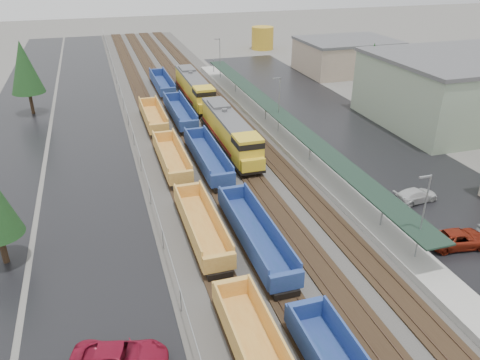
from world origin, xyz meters
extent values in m
cube|color=#302D2B|center=(0.00, 60.00, 0.04)|extent=(20.00, 160.00, 0.08)
cube|color=black|center=(-6.00, 60.00, 0.15)|extent=(2.60, 160.00, 0.15)
cube|color=#473326|center=(-6.72, 60.00, 0.27)|extent=(0.08, 160.00, 0.07)
cube|color=#473326|center=(-5.28, 60.00, 0.27)|extent=(0.08, 160.00, 0.07)
cube|color=black|center=(-2.00, 60.00, 0.15)|extent=(2.60, 160.00, 0.15)
cube|color=#473326|center=(-2.72, 60.00, 0.27)|extent=(0.08, 160.00, 0.07)
cube|color=#473326|center=(-1.28, 60.00, 0.27)|extent=(0.08, 160.00, 0.07)
cube|color=black|center=(2.00, 60.00, 0.15)|extent=(2.60, 160.00, 0.15)
cube|color=#473326|center=(1.28, 60.00, 0.27)|extent=(0.08, 160.00, 0.07)
cube|color=#473326|center=(2.72, 60.00, 0.27)|extent=(0.08, 160.00, 0.07)
cube|color=black|center=(6.00, 60.00, 0.15)|extent=(2.60, 160.00, 0.15)
cube|color=#473326|center=(5.28, 60.00, 0.27)|extent=(0.08, 160.00, 0.07)
cube|color=#473326|center=(6.72, 60.00, 0.27)|extent=(0.08, 160.00, 0.07)
cube|color=black|center=(-15.00, 60.00, 0.01)|extent=(10.00, 160.00, 0.02)
cube|color=black|center=(-25.00, 60.00, 0.01)|extent=(9.00, 160.00, 0.02)
cube|color=black|center=(19.00, 50.00, 0.01)|extent=(16.00, 100.00, 0.02)
cube|color=#9E9B93|center=(9.50, 50.00, 0.35)|extent=(3.00, 80.00, 0.70)
cylinder|color=gray|center=(9.50, 25.00, 1.90)|extent=(0.16, 0.16, 2.40)
cylinder|color=gray|center=(9.50, 40.00, 1.90)|extent=(0.16, 0.16, 2.40)
cylinder|color=gray|center=(9.50, 55.00, 1.90)|extent=(0.16, 0.16, 2.40)
cylinder|color=gray|center=(9.50, 70.00, 1.90)|extent=(0.16, 0.16, 2.40)
cylinder|color=gray|center=(9.50, 85.00, 1.90)|extent=(0.16, 0.16, 2.40)
cube|color=black|center=(9.50, 50.00, 3.20)|extent=(2.60, 65.00, 0.15)
cylinder|color=gray|center=(9.50, 20.00, 4.00)|extent=(0.12, 0.12, 8.00)
cube|color=gray|center=(9.00, 20.00, 7.90)|extent=(1.00, 0.15, 0.12)
cylinder|color=gray|center=(9.50, 50.00, 4.00)|extent=(0.12, 0.12, 8.00)
cube|color=gray|center=(9.00, 50.00, 7.90)|extent=(1.00, 0.15, 0.12)
cylinder|color=gray|center=(9.50, 80.00, 4.00)|extent=(0.12, 0.12, 8.00)
cube|color=gray|center=(9.00, 80.00, 7.90)|extent=(1.00, 0.15, 0.12)
cylinder|color=gray|center=(-9.50, 20.00, 1.00)|extent=(0.08, 0.08, 2.00)
cylinder|color=gray|center=(-9.50, 28.00, 1.00)|extent=(0.08, 0.08, 2.00)
cylinder|color=gray|center=(-9.50, 36.00, 1.00)|extent=(0.08, 0.08, 2.00)
cylinder|color=gray|center=(-9.50, 44.00, 1.00)|extent=(0.08, 0.08, 2.00)
cylinder|color=gray|center=(-9.50, 52.00, 1.00)|extent=(0.08, 0.08, 2.00)
cylinder|color=gray|center=(-9.50, 60.00, 1.00)|extent=(0.08, 0.08, 2.00)
cylinder|color=gray|center=(-9.50, 68.00, 1.00)|extent=(0.08, 0.08, 2.00)
cylinder|color=gray|center=(-9.50, 76.00, 1.00)|extent=(0.08, 0.08, 2.00)
cylinder|color=gray|center=(-9.50, 84.00, 1.00)|extent=(0.08, 0.08, 2.00)
cylinder|color=gray|center=(-9.50, 92.00, 1.00)|extent=(0.08, 0.08, 2.00)
cylinder|color=gray|center=(-9.50, 100.00, 1.00)|extent=(0.08, 0.08, 2.00)
cylinder|color=gray|center=(-9.50, 108.00, 1.00)|extent=(0.08, 0.08, 2.00)
cylinder|color=gray|center=(-9.50, 116.00, 1.00)|extent=(0.08, 0.08, 2.00)
cylinder|color=gray|center=(-9.50, 124.00, 1.00)|extent=(0.08, 0.08, 2.00)
cylinder|color=gray|center=(-9.50, 132.00, 1.00)|extent=(0.08, 0.08, 2.00)
cube|color=gray|center=(-9.50, 60.00, 2.00)|extent=(0.05, 160.00, 0.05)
cube|color=gray|center=(40.00, 48.00, 4.50)|extent=(30.00, 20.00, 9.00)
cube|color=gray|center=(36.00, 80.00, 3.00)|extent=(18.00, 14.00, 6.00)
cube|color=#59595B|center=(36.00, 80.00, 6.25)|extent=(18.36, 14.28, 0.50)
ellipsoid|color=#455441|center=(-30.00, 200.00, 0.00)|extent=(154.00, 110.00, 19.80)
ellipsoid|color=#455441|center=(40.00, 210.00, 0.00)|extent=(196.00, 140.00, 25.20)
cylinder|color=#332316|center=(-22.00, 30.00, 1.35)|extent=(0.50, 0.50, 2.70)
cylinder|color=#332316|center=(-23.00, 70.00, 1.65)|extent=(0.50, 0.50, 3.30)
cone|color=black|center=(-23.00, 70.00, 7.15)|extent=(4.84, 4.84, 7.70)
cylinder|color=#332316|center=(28.00, 58.00, 1.50)|extent=(0.50, 0.50, 3.00)
cone|color=black|center=(28.00, 58.00, 6.50)|extent=(4.40, 4.40, 7.00)
cube|color=black|center=(2.00, 47.94, 0.83)|extent=(2.91, 19.40, 0.39)
cube|color=gold|center=(2.00, 48.91, 2.48)|extent=(2.72, 15.52, 2.91)
cube|color=gold|center=(2.00, 40.37, 2.68)|extent=(2.91, 3.10, 3.30)
cube|color=black|center=(2.00, 40.37, 3.65)|extent=(2.96, 3.15, 0.68)
cube|color=gold|center=(2.00, 38.62, 1.71)|extent=(2.72, 0.97, 1.36)
cube|color=#59595B|center=(2.00, 48.91, 4.04)|extent=(2.76, 15.52, 0.34)
cube|color=maroon|center=(0.62, 48.91, 1.32)|extent=(0.04, 15.52, 0.34)
cube|color=maroon|center=(3.38, 48.91, 1.32)|extent=(0.04, 15.52, 0.34)
cube|color=black|center=(2.00, 47.94, 0.45)|extent=(2.13, 5.82, 0.58)
cube|color=black|center=(2.00, 41.15, 0.54)|extent=(2.33, 3.88, 0.49)
cube|color=black|center=(2.00, 54.73, 0.54)|extent=(2.33, 3.88, 0.49)
cylinder|color=#59595B|center=(2.00, 49.88, 4.33)|extent=(0.68, 0.68, 0.49)
cube|color=#59595B|center=(2.00, 52.79, 4.28)|extent=(2.33, 3.88, 0.49)
cube|color=black|center=(2.00, 68.94, 0.83)|extent=(2.91, 19.40, 0.39)
cube|color=gold|center=(2.00, 69.91, 2.48)|extent=(2.72, 15.52, 2.91)
cube|color=gold|center=(2.00, 61.37, 2.68)|extent=(2.91, 3.10, 3.30)
cube|color=black|center=(2.00, 61.37, 3.65)|extent=(2.96, 3.15, 0.68)
cube|color=gold|center=(2.00, 59.62, 1.71)|extent=(2.72, 0.97, 1.36)
cube|color=#59595B|center=(2.00, 69.91, 4.04)|extent=(2.76, 15.52, 0.34)
cube|color=maroon|center=(0.62, 69.91, 1.32)|extent=(0.04, 15.52, 0.34)
cube|color=maroon|center=(3.38, 69.91, 1.32)|extent=(0.04, 15.52, 0.34)
cube|color=black|center=(2.00, 68.94, 0.45)|extent=(2.13, 5.82, 0.58)
cube|color=black|center=(2.00, 62.15, 0.54)|extent=(2.33, 3.88, 0.49)
cube|color=black|center=(2.00, 75.73, 0.54)|extent=(2.33, 3.88, 0.49)
cylinder|color=#59595B|center=(2.00, 70.88, 4.33)|extent=(0.68, 0.68, 0.49)
cube|color=#59595B|center=(2.00, 73.79, 4.28)|extent=(2.33, 3.88, 0.49)
cube|color=#C88937|center=(-7.25, 13.55, 1.74)|extent=(0.15, 11.80, 1.79)
cube|color=#C88937|center=(-4.75, 13.55, 1.74)|extent=(0.15, 11.80, 1.79)
cube|color=#C88937|center=(-6.00, 19.65, 1.55)|extent=(2.59, 0.50, 1.39)
cube|color=black|center=(-6.00, 18.96, 0.55)|extent=(1.99, 2.19, 0.50)
cube|color=#C88937|center=(-6.00, 28.84, 0.85)|extent=(2.59, 11.80, 0.25)
cube|color=#C88937|center=(-7.25, 28.84, 1.74)|extent=(0.15, 11.80, 1.79)
cube|color=#C88937|center=(-4.75, 28.84, 1.74)|extent=(0.15, 11.80, 1.79)
cube|color=#C88937|center=(-6.00, 22.74, 1.55)|extent=(2.59, 0.50, 1.39)
cube|color=#C88937|center=(-6.00, 34.95, 1.55)|extent=(2.59, 0.50, 1.39)
cube|color=black|center=(-6.00, 23.44, 0.55)|extent=(1.99, 2.19, 0.50)
cube|color=black|center=(-6.00, 34.25, 0.55)|extent=(1.99, 2.19, 0.50)
cube|color=#C88937|center=(-6.00, 44.14, 0.85)|extent=(2.59, 11.80, 0.25)
cube|color=#C88937|center=(-7.25, 44.14, 1.74)|extent=(0.15, 11.80, 1.79)
cube|color=#C88937|center=(-4.75, 44.14, 1.74)|extent=(0.15, 11.80, 1.79)
cube|color=#C88937|center=(-6.00, 38.03, 1.55)|extent=(2.59, 0.50, 1.39)
cube|color=#C88937|center=(-6.00, 50.24, 1.55)|extent=(2.59, 0.50, 1.39)
cube|color=black|center=(-6.00, 38.73, 0.55)|extent=(1.99, 2.19, 0.50)
cube|color=black|center=(-6.00, 49.54, 0.55)|extent=(1.99, 2.19, 0.50)
cube|color=#C88937|center=(-6.00, 59.43, 0.85)|extent=(2.59, 11.80, 0.25)
cube|color=#C88937|center=(-7.25, 59.43, 1.74)|extent=(0.15, 11.80, 1.79)
cube|color=#C88937|center=(-4.75, 59.43, 1.74)|extent=(0.15, 11.80, 1.79)
cube|color=#C88937|center=(-6.00, 53.33, 1.55)|extent=(2.59, 0.50, 1.39)
cube|color=#C88937|center=(-6.00, 65.53, 1.55)|extent=(2.59, 0.50, 1.39)
cube|color=black|center=(-6.00, 54.02, 0.55)|extent=(1.99, 2.19, 0.50)
cube|color=black|center=(-6.00, 64.83, 0.55)|extent=(1.99, 2.19, 0.50)
cube|color=navy|center=(-2.00, 16.07, 1.56)|extent=(2.61, 0.50, 1.41)
cube|color=black|center=(-2.00, 15.36, 0.55)|extent=(2.01, 2.21, 0.50)
cube|color=navy|center=(-2.00, 26.14, 0.85)|extent=(2.61, 13.52, 0.25)
cube|color=navy|center=(-3.26, 26.14, 1.76)|extent=(0.15, 13.52, 1.81)
cube|color=navy|center=(-0.74, 26.14, 1.76)|extent=(0.15, 13.52, 1.81)
cube|color=navy|center=(-2.00, 19.18, 1.56)|extent=(2.61, 0.50, 1.41)
cube|color=navy|center=(-2.00, 33.10, 1.56)|extent=(2.61, 0.50, 1.41)
cube|color=black|center=(-2.00, 19.89, 0.55)|extent=(2.01, 2.21, 0.50)
cube|color=black|center=(-2.00, 32.40, 0.55)|extent=(2.01, 2.21, 0.50)
cube|color=navy|center=(-2.00, 43.18, 0.85)|extent=(2.61, 13.52, 0.25)
cube|color=navy|center=(-3.26, 43.18, 1.76)|extent=(0.15, 13.52, 1.81)
cube|color=navy|center=(-0.74, 43.18, 1.76)|extent=(0.15, 13.52, 1.81)
cube|color=navy|center=(-2.00, 36.22, 1.56)|extent=(2.61, 0.50, 1.41)
cube|color=navy|center=(-2.00, 50.14, 1.56)|extent=(2.61, 0.50, 1.41)
cube|color=black|center=(-2.00, 36.93, 0.55)|extent=(2.01, 2.21, 0.50)
cube|color=black|center=(-2.00, 49.44, 0.55)|extent=(2.01, 2.21, 0.50)
cube|color=navy|center=(-2.00, 60.22, 0.85)|extent=(2.61, 13.52, 0.25)
cube|color=navy|center=(-3.26, 60.22, 1.76)|extent=(0.15, 13.52, 1.81)
cube|color=navy|center=(-0.74, 60.22, 1.76)|extent=(0.15, 13.52, 1.81)
cube|color=navy|center=(-2.00, 53.26, 1.56)|extent=(2.61, 0.50, 1.41)
cube|color=navy|center=(-2.00, 67.18, 1.56)|extent=(2.61, 0.50, 1.41)
cube|color=black|center=(-2.00, 53.96, 0.55)|extent=(2.01, 2.21, 0.50)
cube|color=black|center=(-2.00, 66.47, 0.55)|extent=(2.01, 2.21, 0.50)
cube|color=navy|center=(-2.00, 77.26, 0.85)|extent=(2.61, 13.52, 0.25)
cube|color=navy|center=(-3.26, 77.26, 1.76)|extent=(0.15, 13.52, 1.81)
cube|color=navy|center=(-0.74, 77.26, 1.76)|extent=(0.15, 13.52, 1.81)
cube|color=navy|center=(-2.00, 70.30, 1.56)|extent=(2.61, 0.50, 1.41)
cube|color=navy|center=(-2.00, 84.22, 1.56)|extent=(2.61, 0.50, 1.41)
cube|color=black|center=(-2.00, 71.00, 0.55)|extent=(2.01, 2.21, 0.50)
cube|color=black|center=(-2.00, 83.51, 0.55)|extent=(2.01, 2.21, 0.50)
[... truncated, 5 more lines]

